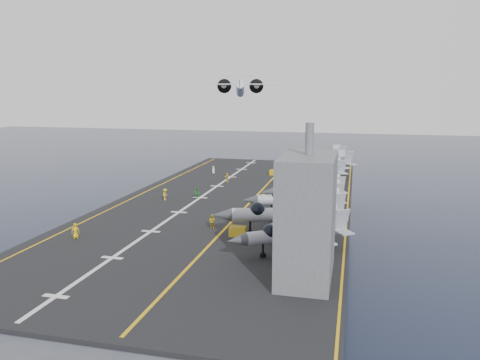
# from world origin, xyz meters

# --- Properties ---
(ground) EXTENTS (500.00, 500.00, 0.00)m
(ground) POSITION_xyz_m (0.00, 0.00, 0.00)
(ground) COLOR #142135
(ground) RESTS_ON ground
(hull) EXTENTS (36.00, 90.00, 10.00)m
(hull) POSITION_xyz_m (0.00, 0.00, 5.00)
(hull) COLOR #56595E
(hull) RESTS_ON ground
(flight_deck) EXTENTS (38.00, 92.00, 0.40)m
(flight_deck) POSITION_xyz_m (0.00, 0.00, 10.20)
(flight_deck) COLOR black
(flight_deck) RESTS_ON hull
(foul_line) EXTENTS (0.35, 90.00, 0.02)m
(foul_line) POSITION_xyz_m (3.00, 0.00, 10.42)
(foul_line) COLOR gold
(foul_line) RESTS_ON flight_deck
(landing_centerline) EXTENTS (0.50, 90.00, 0.02)m
(landing_centerline) POSITION_xyz_m (-6.00, 0.00, 10.42)
(landing_centerline) COLOR silver
(landing_centerline) RESTS_ON flight_deck
(deck_edge_port) EXTENTS (0.25, 90.00, 0.02)m
(deck_edge_port) POSITION_xyz_m (-17.00, 0.00, 10.42)
(deck_edge_port) COLOR gold
(deck_edge_port) RESTS_ON flight_deck
(deck_edge_stbd) EXTENTS (0.25, 90.00, 0.02)m
(deck_edge_stbd) POSITION_xyz_m (18.50, 0.00, 10.42)
(deck_edge_stbd) COLOR gold
(deck_edge_stbd) RESTS_ON flight_deck
(island_superstructure) EXTENTS (5.00, 10.00, 15.00)m
(island_superstructure) POSITION_xyz_m (15.00, -30.00, 17.90)
(island_superstructure) COLOR #56595E
(island_superstructure) RESTS_ON flight_deck
(fighter_jet_1) EXTENTS (17.05, 15.79, 4.92)m
(fighter_jet_1) POSITION_xyz_m (13.18, -23.75, 12.86)
(fighter_jet_1) COLOR #9AA1A9
(fighter_jet_1) RESTS_ON flight_deck
(fighter_jet_2) EXTENTS (18.77, 15.00, 5.70)m
(fighter_jet_2) POSITION_xyz_m (11.22, -17.28, 13.25)
(fighter_jet_2) COLOR #99A0A8
(fighter_jet_2) RESTS_ON flight_deck
(fighter_jet_3) EXTENTS (16.77, 13.51, 5.07)m
(fighter_jet_3) POSITION_xyz_m (11.67, -7.50, 12.93)
(fighter_jet_3) COLOR gray
(fighter_jet_3) RESTS_ON flight_deck
(fighter_jet_4) EXTENTS (15.87, 13.31, 4.69)m
(fighter_jet_4) POSITION_xyz_m (12.20, -0.70, 12.75)
(fighter_jet_4) COLOR gray
(fighter_jet_4) RESTS_ON flight_deck
(fighter_jet_5) EXTENTS (14.79, 15.41, 4.47)m
(fighter_jet_5) POSITION_xyz_m (12.27, 9.75, 12.64)
(fighter_jet_5) COLOR #959DA6
(fighter_jet_5) RESTS_ON flight_deck
(fighter_jet_6) EXTENTS (16.61, 14.48, 4.84)m
(fighter_jet_6) POSITION_xyz_m (11.84, 16.12, 12.82)
(fighter_jet_6) COLOR #90979F
(fighter_jet_6) RESTS_ON flight_deck
(fighter_jet_7) EXTENTS (18.12, 17.81, 5.30)m
(fighter_jet_7) POSITION_xyz_m (13.27, 24.87, 13.05)
(fighter_jet_7) COLOR #A1A8B1
(fighter_jet_7) RESTS_ON flight_deck
(fighter_jet_8) EXTENTS (18.71, 17.08, 5.41)m
(fighter_jet_8) POSITION_xyz_m (11.07, 33.99, 13.10)
(fighter_jet_8) COLOR gray
(fighter_jet_8) RESTS_ON flight_deck
(tow_cart_a) EXTENTS (2.06, 1.34, 1.24)m
(tow_cart_a) POSITION_xyz_m (5.41, -19.15, 11.02)
(tow_cart_a) COLOR gold
(tow_cart_a) RESTS_ON flight_deck
(tow_cart_b) EXTENTS (2.15, 1.78, 1.10)m
(tow_cart_b) POSITION_xyz_m (5.35, -0.27, 10.95)
(tow_cart_b) COLOR yellow
(tow_cart_b) RESTS_ON flight_deck
(tow_cart_c) EXTENTS (2.08, 1.60, 1.11)m
(tow_cart_c) POSITION_xyz_m (2.62, 24.42, 10.96)
(tow_cart_c) COLOR #DBA708
(tow_cart_c) RESTS_ON flight_deck
(crew_0) EXTENTS (1.38, 1.27, 1.91)m
(crew_0) POSITION_xyz_m (-13.83, -24.77, 11.35)
(crew_0) COLOR gold
(crew_0) RESTS_ON flight_deck
(crew_2) EXTENTS (1.31, 1.14, 1.83)m
(crew_2) POSITION_xyz_m (-6.24, -0.81, 11.32)
(crew_2) COLOR #1A7D21
(crew_2) RESTS_ON flight_deck
(crew_3) EXTENTS (0.78, 1.16, 1.93)m
(crew_3) POSITION_xyz_m (-11.08, -3.06, 11.37)
(crew_3) COLOR yellow
(crew_3) RESTS_ON flight_deck
(crew_4) EXTENTS (1.34, 1.31, 1.88)m
(crew_4) POSITION_xyz_m (-5.18, 14.38, 11.34)
(crew_4) COLOR yellow
(crew_4) RESTS_ON flight_deck
(crew_5) EXTENTS (1.06, 1.16, 1.62)m
(crew_5) POSITION_xyz_m (-10.73, 23.24, 11.21)
(crew_5) COLOR white
(crew_5) RESTS_ON flight_deck
(crew_7) EXTENTS (1.28, 1.01, 1.88)m
(crew_7) POSITION_xyz_m (1.25, -16.56, 11.34)
(crew_7) COLOR yellow
(crew_7) RESTS_ON flight_deck
(transport_plane) EXTENTS (26.36, 20.91, 5.50)m
(transport_plane) POSITION_xyz_m (-13.96, 61.23, 28.79)
(transport_plane) COLOR silver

